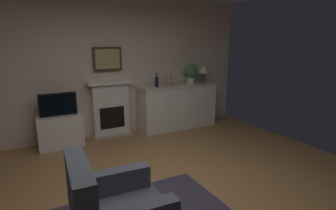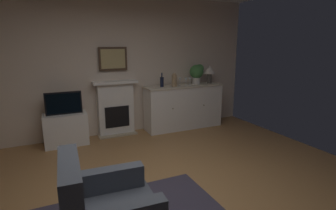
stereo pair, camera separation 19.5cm
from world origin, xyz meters
name	(u,v)px [view 1 (the left image)]	position (x,y,z in m)	size (l,w,h in m)	color
ground_plane	(172,207)	(0.00, 0.00, -0.05)	(6.19, 5.59, 0.10)	#9E7042
wall_rear	(103,67)	(0.00, 2.77, 1.36)	(6.19, 0.06, 2.73)	beige
fireplace_unit	(111,109)	(0.07, 2.64, 0.55)	(0.87, 0.30, 1.10)	white
framed_picture	(108,59)	(0.07, 2.68, 1.52)	(0.55, 0.04, 0.45)	#473323
sideboard_cabinet	(178,106)	(1.52, 2.46, 0.47)	(1.72, 0.49, 0.94)	white
table_lamp	(203,71)	(2.16, 2.46, 1.22)	(0.26, 0.26, 0.40)	#4C4742
wine_bottle	(157,82)	(1.01, 2.47, 1.05)	(0.08, 0.08, 0.29)	black
wine_glass_left	(174,80)	(1.43, 2.48, 1.06)	(0.07, 0.07, 0.16)	silver
wine_glass_center	(181,80)	(1.54, 2.41, 1.06)	(0.07, 0.07, 0.16)	silver
wine_glass_right	(184,79)	(1.65, 2.43, 1.06)	(0.07, 0.07, 0.16)	silver
vase_decorative	(169,80)	(1.26, 2.41, 1.08)	(0.11, 0.11, 0.28)	#9E7F5B
tv_cabinet	(60,131)	(-0.90, 2.48, 0.29)	(0.75, 0.42, 0.58)	white
tv_set	(58,104)	(-0.90, 2.45, 0.78)	(0.62, 0.07, 0.40)	black
potted_plant_small	(191,72)	(1.86, 2.51, 1.20)	(0.30, 0.30, 0.43)	beige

